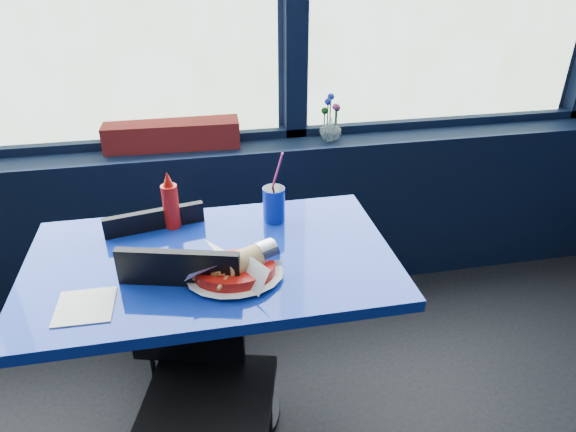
% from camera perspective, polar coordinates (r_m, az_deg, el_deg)
% --- Properties ---
extents(window_sill, '(5.00, 0.26, 0.80)m').
position_cam_1_polar(window_sill, '(2.65, -15.66, -1.18)').
color(window_sill, black).
rests_on(window_sill, ground).
extents(near_table, '(1.20, 0.70, 0.75)m').
position_cam_1_polar(near_table, '(1.82, -8.11, -9.34)').
color(near_table, black).
rests_on(near_table, ground).
extents(chair_near_front, '(0.48, 0.48, 0.87)m').
position_cam_1_polar(chair_near_front, '(1.69, -9.93, -16.31)').
color(chair_near_front, black).
rests_on(chair_near_front, ground).
extents(chair_near_back, '(0.44, 0.44, 0.82)m').
position_cam_1_polar(chair_near_back, '(2.15, -12.94, -6.30)').
color(chair_near_back, black).
rests_on(chair_near_back, ground).
extents(planter_box, '(0.62, 0.18, 0.12)m').
position_cam_1_polar(planter_box, '(2.48, -12.73, 8.84)').
color(planter_box, maroon).
rests_on(planter_box, window_sill).
extents(flower_vase, '(0.13, 0.13, 0.22)m').
position_cam_1_polar(flower_vase, '(2.51, 4.76, 9.89)').
color(flower_vase, silver).
rests_on(flower_vase, window_sill).
extents(food_basket, '(0.27, 0.25, 0.10)m').
position_cam_1_polar(food_basket, '(1.59, -5.74, -5.85)').
color(food_basket, '#B4130C').
rests_on(food_basket, near_table).
extents(ketchup_bottle, '(0.06, 0.06, 0.22)m').
position_cam_1_polar(ketchup_bottle, '(1.87, -12.92, 1.42)').
color(ketchup_bottle, '#B4130C').
rests_on(ketchup_bottle, near_table).
extents(soda_cup, '(0.08, 0.08, 0.28)m').
position_cam_1_polar(soda_cup, '(1.88, -1.57, 1.40)').
color(soda_cup, '#0D2396').
rests_on(soda_cup, near_table).
extents(napkin, '(0.16, 0.16, 0.00)m').
position_cam_1_polar(napkin, '(1.60, -21.62, -9.32)').
color(napkin, white).
rests_on(napkin, near_table).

